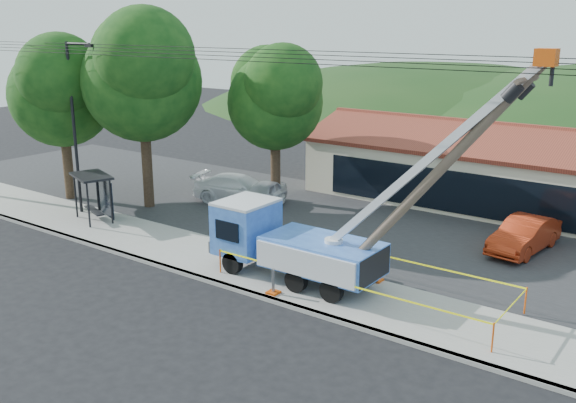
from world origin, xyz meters
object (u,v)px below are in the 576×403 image
(utility_truck, at_px, (293,241))
(bus_shelter, at_px, (95,187))
(car_silver, at_px, (263,209))
(leaning_pole, at_px, (433,178))
(car_white, at_px, (240,204))
(car_red, at_px, (522,253))

(utility_truck, bearing_deg, bus_shelter, 177.96)
(utility_truck, xyz_separation_m, bus_shelter, (-12.66, 0.45, 0.20))
(car_silver, bearing_deg, utility_truck, -59.43)
(leaning_pole, height_order, car_white, leaning_pole)
(bus_shelter, bearing_deg, car_silver, 72.58)
(utility_truck, height_order, car_silver, utility_truck)
(bus_shelter, distance_m, car_red, 20.83)
(leaning_pole, relative_size, car_white, 1.70)
(utility_truck, distance_m, leaning_pole, 6.48)
(utility_truck, height_order, car_white, utility_truck)
(car_red, bearing_deg, bus_shelter, -149.60)
(car_silver, bearing_deg, bus_shelter, -141.46)
(car_white, bearing_deg, leaning_pole, -130.89)
(car_silver, height_order, car_white, car_white)
(car_red, bearing_deg, car_silver, -167.75)
(leaning_pole, xyz_separation_m, car_red, (0.82, 8.55, -5.00))
(utility_truck, distance_m, car_white, 11.84)
(car_white, bearing_deg, car_silver, -104.94)
(bus_shelter, height_order, car_red, bus_shelter)
(leaning_pole, bearing_deg, car_white, 153.38)
(car_silver, bearing_deg, car_red, -9.10)
(leaning_pole, distance_m, car_white, 17.10)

